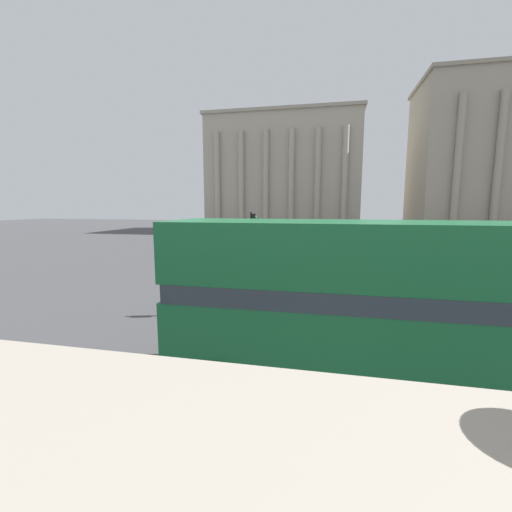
{
  "coord_description": "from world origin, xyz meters",
  "views": [
    {
      "loc": [
        -0.14,
        -2.56,
        4.52
      ],
      "look_at": [
        -3.98,
        15.03,
        1.87
      ],
      "focal_mm": 24.0,
      "sensor_mm": 36.0,
      "label": 1
    }
  ],
  "objects_px": {
    "traffic_light_near": "(206,264)",
    "plaza_building_left": "(285,176)",
    "car_silver": "(429,251)",
    "traffic_light_mid": "(252,236)",
    "pedestrian_black": "(455,257)",
    "double_decker_bus": "(398,302)",
    "pedestrian_olive": "(413,261)"
  },
  "relations": [
    {
      "from": "pedestrian_black",
      "to": "plaza_building_left",
      "type": "bearing_deg",
      "value": 53.12
    },
    {
      "from": "double_decker_bus",
      "to": "car_silver",
      "type": "distance_m",
      "value": 24.06
    },
    {
      "from": "plaza_building_left",
      "to": "traffic_light_mid",
      "type": "height_order",
      "value": "plaza_building_left"
    },
    {
      "from": "traffic_light_near",
      "to": "car_silver",
      "type": "bearing_deg",
      "value": 54.26
    },
    {
      "from": "car_silver",
      "to": "pedestrian_olive",
      "type": "height_order",
      "value": "pedestrian_olive"
    },
    {
      "from": "car_silver",
      "to": "pedestrian_olive",
      "type": "xyz_separation_m",
      "value": [
        -2.9,
        -7.67,
        0.29
      ]
    },
    {
      "from": "pedestrian_olive",
      "to": "pedestrian_black",
      "type": "bearing_deg",
      "value": -48.32
    },
    {
      "from": "double_decker_bus",
      "to": "traffic_light_mid",
      "type": "bearing_deg",
      "value": 118.56
    },
    {
      "from": "double_decker_bus",
      "to": "car_silver",
      "type": "bearing_deg",
      "value": 75.08
    },
    {
      "from": "car_silver",
      "to": "plaza_building_left",
      "type": "bearing_deg",
      "value": -138.71
    },
    {
      "from": "pedestrian_black",
      "to": "car_silver",
      "type": "bearing_deg",
      "value": 32.24
    },
    {
      "from": "plaza_building_left",
      "to": "car_silver",
      "type": "relative_size",
      "value": 6.13
    },
    {
      "from": "traffic_light_near",
      "to": "plaza_building_left",
      "type": "bearing_deg",
      "value": 93.84
    },
    {
      "from": "double_decker_bus",
      "to": "traffic_light_near",
      "type": "distance_m",
      "value": 8.1
    },
    {
      "from": "plaza_building_left",
      "to": "car_silver",
      "type": "height_order",
      "value": "plaza_building_left"
    },
    {
      "from": "plaza_building_left",
      "to": "car_silver",
      "type": "xyz_separation_m",
      "value": [
        16.43,
        -30.77,
        -9.11
      ]
    },
    {
      "from": "car_silver",
      "to": "pedestrian_black",
      "type": "relative_size",
      "value": 2.53
    },
    {
      "from": "traffic_light_near",
      "to": "pedestrian_olive",
      "type": "distance_m",
      "value": 14.78
    },
    {
      "from": "double_decker_bus",
      "to": "pedestrian_black",
      "type": "relative_size",
      "value": 6.6
    },
    {
      "from": "traffic_light_near",
      "to": "pedestrian_olive",
      "type": "bearing_deg",
      "value": 45.95
    },
    {
      "from": "traffic_light_mid",
      "to": "pedestrian_olive",
      "type": "bearing_deg",
      "value": 18.61
    },
    {
      "from": "double_decker_bus",
      "to": "pedestrian_olive",
      "type": "relative_size",
      "value": 6.35
    },
    {
      "from": "pedestrian_olive",
      "to": "car_silver",
      "type": "bearing_deg",
      "value": -15.75
    },
    {
      "from": "plaza_building_left",
      "to": "traffic_light_mid",
      "type": "bearing_deg",
      "value": -85.14
    },
    {
      "from": "double_decker_bus",
      "to": "pedestrian_olive",
      "type": "height_order",
      "value": "double_decker_bus"
    },
    {
      "from": "traffic_light_mid",
      "to": "double_decker_bus",
      "type": "bearing_deg",
      "value": -62.56
    },
    {
      "from": "plaza_building_left",
      "to": "double_decker_bus",
      "type": "bearing_deg",
      "value": -79.68
    },
    {
      "from": "plaza_building_left",
      "to": "pedestrian_olive",
      "type": "bearing_deg",
      "value": -70.61
    },
    {
      "from": "car_silver",
      "to": "traffic_light_near",
      "type": "bearing_deg",
      "value": -22.56
    },
    {
      "from": "double_decker_bus",
      "to": "traffic_light_near",
      "type": "xyz_separation_m",
      "value": [
        -6.52,
        4.8,
        -0.17
      ]
    },
    {
      "from": "traffic_light_mid",
      "to": "car_silver",
      "type": "bearing_deg",
      "value": 40.59
    },
    {
      "from": "traffic_light_near",
      "to": "traffic_light_mid",
      "type": "distance_m",
      "value": 7.26
    }
  ]
}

